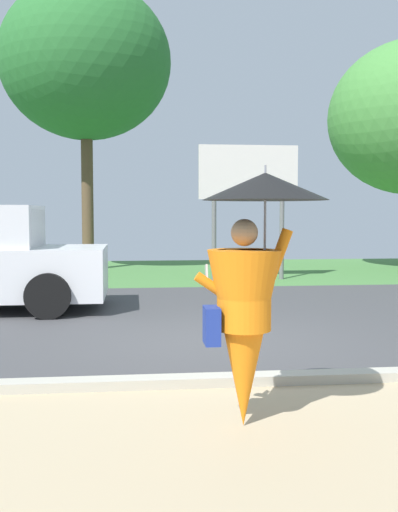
{
  "coord_description": "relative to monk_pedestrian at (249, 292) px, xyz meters",
  "views": [
    {
      "loc": [
        -1.08,
        -7.91,
        1.75
      ],
      "look_at": [
        -0.09,
        1.0,
        1.1
      ],
      "focal_mm": 41.91,
      "sensor_mm": 36.0,
      "label": 1
    }
  ],
  "objects": [
    {
      "name": "roadside_billboard",
      "position": [
        2.06,
        10.64,
        1.44
      ],
      "size": [
        2.6,
        0.12,
        3.5
      ],
      "color": "slate",
      "rests_on": "ground_plane"
    },
    {
      "name": "ground_plane",
      "position": [
        0.15,
        6.13,
        -1.16
      ],
      "size": [
        40.0,
        22.0,
        0.2
      ],
      "color": "#424244"
    },
    {
      "name": "monk_pedestrian",
      "position": [
        0.0,
        0.0,
        0.0
      ],
      "size": [
        1.08,
        1.02,
        2.13
      ],
      "rotation": [
        0.0,
        0.0,
        -0.13
      ],
      "color": "orange",
      "rests_on": "ground_plane"
    },
    {
      "name": "tree_left_far",
      "position": [
        -2.32,
        13.92,
        5.18
      ],
      "size": [
        5.15,
        5.15,
        8.65
      ],
      "color": "brown",
      "rests_on": "ground_plane"
    }
  ]
}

